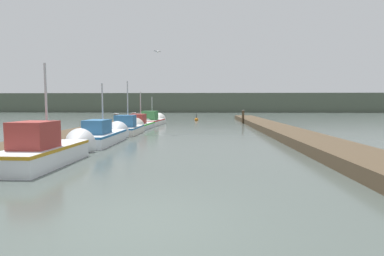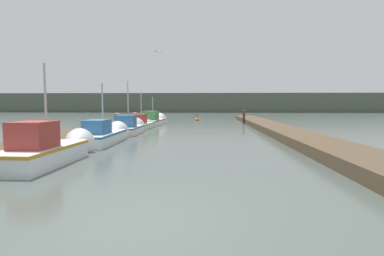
# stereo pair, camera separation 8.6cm
# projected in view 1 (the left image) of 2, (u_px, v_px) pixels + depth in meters

# --- Properties ---
(ground_plane) EXTENTS (200.00, 200.00, 0.00)m
(ground_plane) POSITION_uv_depth(u_px,v_px,m) (140.00, 223.00, 5.34)
(ground_plane) COLOR #47514C
(dock_left) EXTENTS (2.31, 40.00, 0.47)m
(dock_left) POSITION_uv_depth(u_px,v_px,m) (99.00, 130.00, 21.51)
(dock_left) COLOR #4C3D2B
(dock_left) RESTS_ON ground_plane
(dock_right) EXTENTS (2.31, 40.00, 0.47)m
(dock_right) POSITION_uv_depth(u_px,v_px,m) (280.00, 130.00, 20.98)
(dock_right) COLOR #4C3D2B
(dock_right) RESTS_ON ground_plane
(distant_shore_ridge) EXTENTS (120.00, 16.00, 4.43)m
(distant_shore_ridge) POSITION_uv_depth(u_px,v_px,m) (200.00, 103.00, 75.51)
(distant_shore_ridge) COLOR #4C5647
(distant_shore_ridge) RESTS_ON ground_plane
(fishing_boat_0) EXTENTS (1.63, 4.88, 3.90)m
(fishing_boat_0) POSITION_uv_depth(u_px,v_px,m) (51.00, 149.00, 10.74)
(fishing_boat_0) COLOR silver
(fishing_boat_0) RESTS_ON ground_plane
(fishing_boat_1) EXTENTS (1.56, 5.19, 3.61)m
(fishing_boat_1) POSITION_uv_depth(u_px,v_px,m) (104.00, 135.00, 16.23)
(fishing_boat_1) COLOR silver
(fishing_boat_1) RESTS_ON ground_plane
(fishing_boat_2) EXTENTS (1.68, 4.30, 4.14)m
(fishing_boat_2) POSITION_uv_depth(u_px,v_px,m) (129.00, 128.00, 21.08)
(fishing_boat_2) COLOR silver
(fishing_boat_2) RESTS_ON ground_plane
(fishing_boat_3) EXTENTS (1.84, 5.86, 3.63)m
(fishing_boat_3) POSITION_uv_depth(u_px,v_px,m) (142.00, 124.00, 25.87)
(fishing_boat_3) COLOR silver
(fishing_boat_3) RESTS_ON ground_plane
(fishing_boat_4) EXTENTS (2.15, 5.23, 3.33)m
(fishing_boat_4) POSITION_uv_depth(u_px,v_px,m) (153.00, 120.00, 29.85)
(fishing_boat_4) COLOR silver
(fishing_boat_4) RESTS_ON ground_plane
(mooring_piling_0) EXTENTS (0.29, 0.29, 1.42)m
(mooring_piling_0) POSITION_uv_depth(u_px,v_px,m) (243.00, 117.00, 31.41)
(mooring_piling_0) COLOR #473523
(mooring_piling_0) RESTS_ON ground_plane
(mooring_piling_1) EXTENTS (0.36, 0.36, 1.29)m
(mooring_piling_1) POSITION_uv_depth(u_px,v_px,m) (134.00, 119.00, 27.56)
(mooring_piling_1) COLOR #473523
(mooring_piling_1) RESTS_ON ground_plane
(mooring_piling_2) EXTENTS (0.33, 0.33, 1.00)m
(mooring_piling_2) POSITION_uv_depth(u_px,v_px,m) (23.00, 148.00, 10.81)
(mooring_piling_2) COLOR #473523
(mooring_piling_2) RESTS_ON ground_plane
(mooring_piling_3) EXTENTS (0.36, 0.36, 1.35)m
(mooring_piling_3) POSITION_uv_depth(u_px,v_px,m) (117.00, 122.00, 22.59)
(mooring_piling_3) COLOR #473523
(mooring_piling_3) RESTS_ON ground_plane
(channel_buoy) EXTENTS (0.46, 0.46, 0.96)m
(channel_buoy) POSITION_uv_depth(u_px,v_px,m) (196.00, 120.00, 36.28)
(channel_buoy) COLOR #BF6513
(channel_buoy) RESTS_ON ground_plane
(seagull_lead) EXTENTS (0.51, 0.42, 0.12)m
(seagull_lead) POSITION_uv_depth(u_px,v_px,m) (158.00, 52.00, 20.72)
(seagull_lead) COLOR white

